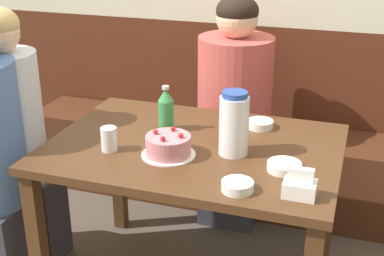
{
  "coord_description": "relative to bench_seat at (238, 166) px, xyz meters",
  "views": [
    {
      "loc": [
        0.62,
        -1.9,
        1.63
      ],
      "look_at": [
        -0.02,
        0.05,
        0.78
      ],
      "focal_mm": 50.0,
      "sensor_mm": 36.0,
      "label": 1
    }
  ],
  "objects": [
    {
      "name": "bench_seat",
      "position": [
        0.0,
        0.0,
        0.0
      ],
      "size": [
        2.51,
        0.38,
        0.47
      ],
      "color": "#472314",
      "rests_on": "ground_plane"
    },
    {
      "name": "dining_table",
      "position": [
        0.0,
        -0.83,
        0.39
      ],
      "size": [
        1.18,
        0.84,
        0.73
      ],
      "color": "#4C2D19",
      "rests_on": "ground_plane"
    },
    {
      "name": "birthday_cake",
      "position": [
        -0.06,
        -0.96,
        0.53
      ],
      "size": [
        0.21,
        0.21,
        0.1
      ],
      "color": "white",
      "rests_on": "dining_table"
    },
    {
      "name": "water_pitcher",
      "position": [
        0.17,
        -0.86,
        0.62
      ],
      "size": [
        0.12,
        0.12,
        0.26
      ],
      "color": "white",
      "rests_on": "dining_table"
    },
    {
      "name": "soju_bottle",
      "position": [
        -0.16,
        -0.72,
        0.59
      ],
      "size": [
        0.07,
        0.07,
        0.2
      ],
      "color": "#388E4C",
      "rests_on": "dining_table"
    },
    {
      "name": "napkin_holder",
      "position": [
        0.47,
        -1.12,
        0.53
      ],
      "size": [
        0.11,
        0.08,
        0.11
      ],
      "color": "white",
      "rests_on": "dining_table"
    },
    {
      "name": "bowl_soup_white",
      "position": [
        0.26,
        -1.15,
        0.51
      ],
      "size": [
        0.11,
        0.11,
        0.03
      ],
      "color": "white",
      "rests_on": "dining_table"
    },
    {
      "name": "bowl_rice_small",
      "position": [
        0.39,
        -0.95,
        0.51
      ],
      "size": [
        0.13,
        0.13,
        0.03
      ],
      "color": "white",
      "rests_on": "dining_table"
    },
    {
      "name": "bowl_side_dish",
      "position": [
        0.22,
        -0.57,
        0.51
      ],
      "size": [
        0.12,
        0.12,
        0.03
      ],
      "color": "white",
      "rests_on": "dining_table"
    },
    {
      "name": "glass_water_tall",
      "position": [
        -0.3,
        -0.99,
        0.54
      ],
      "size": [
        0.07,
        0.07,
        0.1
      ],
      "color": "silver",
      "rests_on": "dining_table"
    },
    {
      "name": "person_pale_blue_shirt",
      "position": [
        0.0,
        -0.15,
        0.39
      ],
      "size": [
        0.39,
        0.39,
        1.23
      ],
      "rotation": [
        0.0,
        0.0,
        -1.57
      ],
      "color": "#33333D",
      "rests_on": "ground_plane"
    },
    {
      "name": "person_grey_tee",
      "position": [
        -0.85,
        -0.89,
        0.36
      ],
      "size": [
        0.34,
        0.31,
        1.25
      ],
      "color": "#33333D",
      "rests_on": "ground_plane"
    }
  ]
}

